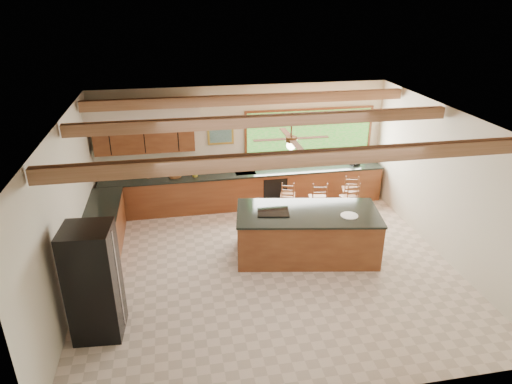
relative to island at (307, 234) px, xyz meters
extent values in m
plane|color=beige|center=(-0.85, -0.35, -0.50)|extent=(7.20, 7.20, 0.00)
cube|color=beige|center=(-0.85, 2.90, 1.00)|extent=(7.20, 0.04, 3.00)
cube|color=beige|center=(-0.85, -3.60, 1.00)|extent=(7.20, 0.04, 3.00)
cube|color=beige|center=(-4.45, -0.35, 1.00)|extent=(0.04, 6.50, 3.00)
cube|color=beige|center=(2.75, -0.35, 1.00)|extent=(0.04, 6.50, 3.00)
cube|color=#AC8156|center=(-0.85, -0.35, 2.50)|extent=(7.20, 6.50, 0.04)
cube|color=#A07050|center=(-0.85, -1.95, 2.36)|extent=(7.10, 0.15, 0.22)
cube|color=#A07050|center=(-0.85, 0.15, 2.36)|extent=(7.10, 0.15, 0.22)
cube|color=#A07050|center=(-0.85, 1.95, 2.36)|extent=(7.10, 0.15, 0.22)
cube|color=brown|center=(-3.20, 2.71, 1.40)|extent=(2.30, 0.35, 0.70)
cube|color=silver|center=(-3.20, 2.64, 2.00)|extent=(2.60, 0.50, 0.48)
cylinder|color=#FFEABF|center=(-3.90, 2.64, 1.77)|extent=(0.10, 0.10, 0.01)
cylinder|color=#FFEABF|center=(-2.50, 2.64, 1.77)|extent=(0.10, 0.10, 0.01)
cube|color=#66B641|center=(0.85, 2.87, 1.17)|extent=(3.20, 0.04, 1.30)
cube|color=gold|center=(-1.40, 2.87, 1.35)|extent=(0.64, 0.03, 0.54)
cube|color=#3F7154|center=(-1.40, 2.85, 1.35)|extent=(0.54, 0.01, 0.44)
cube|color=brown|center=(-0.85, 2.56, -0.06)|extent=(7.00, 0.65, 0.88)
cube|color=black|center=(-0.85, 2.56, 0.40)|extent=(7.04, 0.69, 0.04)
cube|color=brown|center=(-4.11, 1.00, -0.06)|extent=(0.65, 2.35, 0.88)
cube|color=black|center=(-4.11, 1.00, 0.40)|extent=(0.69, 2.39, 0.04)
cube|color=black|center=(-0.15, 2.23, -0.08)|extent=(0.60, 0.02, 0.78)
cube|color=silver|center=(-0.85, 2.56, 0.41)|extent=(0.50, 0.38, 0.03)
cylinder|color=silver|center=(-0.85, 2.76, 0.57)|extent=(0.03, 0.03, 0.30)
cylinder|color=silver|center=(-0.85, 2.66, 0.70)|extent=(0.03, 0.20, 0.03)
cylinder|color=silver|center=(-3.20, 2.64, 0.58)|extent=(0.13, 0.13, 0.32)
cylinder|color=#1B4421|center=(-3.59, 2.66, 0.53)|extent=(0.06, 0.06, 0.21)
cylinder|color=#1B4421|center=(-3.40, 2.66, 0.52)|extent=(0.06, 0.06, 0.20)
cube|color=black|center=(2.00, 2.51, 0.47)|extent=(0.25, 0.23, 0.10)
cube|color=brown|center=(0.00, 0.00, -0.02)|extent=(2.98, 1.76, 0.95)
cube|color=black|center=(0.00, 0.00, 0.47)|extent=(3.03, 1.81, 0.04)
cube|color=black|center=(-0.69, 0.12, 0.50)|extent=(0.70, 0.60, 0.02)
cylinder|color=silver|center=(0.75, -0.32, 0.50)|extent=(0.34, 0.34, 0.02)
cube|color=black|center=(-3.90, -1.65, 0.44)|extent=(0.78, 0.77, 1.88)
cube|color=silver|center=(-3.54, -1.65, 0.44)|extent=(0.02, 0.05, 1.73)
cube|color=brown|center=(0.63, 1.25, 0.17)|extent=(0.45, 0.45, 0.04)
cylinder|color=brown|center=(0.47, 1.09, -0.17)|extent=(0.04, 0.04, 0.65)
cylinder|color=brown|center=(0.78, 1.09, -0.17)|extent=(0.04, 0.04, 0.65)
cylinder|color=brown|center=(0.47, 1.41, -0.17)|extent=(0.04, 0.04, 0.65)
cylinder|color=brown|center=(0.78, 1.41, -0.17)|extent=(0.04, 0.04, 0.65)
cube|color=brown|center=(0.04, 1.77, 0.08)|extent=(0.43, 0.43, 0.04)
cylinder|color=brown|center=(-0.09, 1.63, -0.22)|extent=(0.03, 0.03, 0.56)
cylinder|color=brown|center=(0.18, 1.63, -0.22)|extent=(0.03, 0.03, 0.56)
cylinder|color=brown|center=(-0.09, 1.90, -0.22)|extent=(0.03, 0.03, 0.56)
cylinder|color=brown|center=(0.18, 1.90, -0.22)|extent=(0.03, 0.03, 0.56)
cube|color=brown|center=(1.57, 1.68, 0.13)|extent=(0.46, 0.46, 0.04)
cylinder|color=brown|center=(1.43, 1.53, -0.19)|extent=(0.04, 0.04, 0.61)
cylinder|color=brown|center=(1.72, 1.53, -0.19)|extent=(0.04, 0.04, 0.61)
cylinder|color=brown|center=(1.43, 1.82, -0.19)|extent=(0.04, 0.04, 0.61)
cylinder|color=brown|center=(1.72, 1.82, -0.19)|extent=(0.04, 0.04, 0.61)
cube|color=brown|center=(1.39, 1.25, 0.13)|extent=(0.41, 0.41, 0.04)
cylinder|color=brown|center=(1.25, 1.10, -0.20)|extent=(0.04, 0.04, 0.60)
cylinder|color=brown|center=(1.54, 1.10, -0.20)|extent=(0.04, 0.04, 0.60)
cylinder|color=brown|center=(1.25, 1.40, -0.20)|extent=(0.04, 0.04, 0.60)
cylinder|color=brown|center=(1.54, 1.40, -0.20)|extent=(0.04, 0.04, 0.60)
camera|label=1|loc=(-2.52, -7.84, 4.55)|focal=32.00mm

